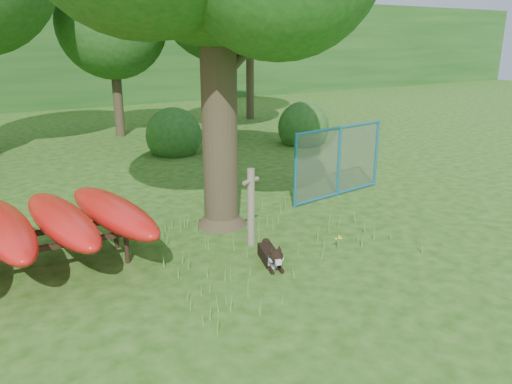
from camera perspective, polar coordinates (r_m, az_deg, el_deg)
ground at (r=8.11m, az=3.39°, el=-9.11°), size 80.00×80.00×0.00m
wooden_post at (r=8.85m, az=-0.58°, el=-1.52°), size 0.39×0.21×1.42m
kayak_rack at (r=8.53m, az=-24.04°, el=-3.40°), size 3.34×3.22×1.06m
husky_dog at (r=8.28m, az=1.76°, el=-7.31°), size 0.50×0.97×0.45m
fence_section at (r=11.85m, az=9.44°, el=3.47°), size 2.84×0.40×2.78m
wildflower_clump at (r=8.94m, az=9.43°, el=-5.32°), size 0.12×0.10×0.25m
bg_tree_c at (r=19.76m, az=-16.15°, el=17.98°), size 4.00×4.00×6.12m
bg_tree_e at (r=23.43m, az=-0.72°, el=21.12°), size 4.60×4.60×7.55m
shrub_right at (r=17.94m, az=5.38°, el=5.50°), size 1.80×1.80×1.80m
shrub_mid at (r=16.55m, az=-9.28°, el=4.37°), size 1.80×1.80×1.80m
wooded_hillside at (r=34.16m, az=-26.06°, el=14.45°), size 80.00×12.00×6.00m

